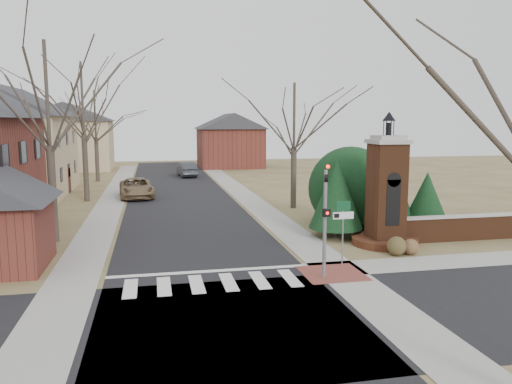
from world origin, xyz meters
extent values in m
plane|color=brown|center=(0.00, 0.00, 0.00)|extent=(120.00, 120.00, 0.00)
cube|color=black|center=(0.00, 22.00, 0.01)|extent=(8.00, 70.00, 0.01)
cube|color=black|center=(0.00, -3.00, 0.01)|extent=(120.00, 8.00, 0.01)
cube|color=silver|center=(0.00, 0.80, 0.01)|extent=(8.00, 2.20, 0.02)
cube|color=silver|center=(0.00, 2.30, 0.01)|extent=(8.00, 0.35, 0.02)
cube|color=gray|center=(5.20, 22.00, 0.01)|extent=(2.00, 60.00, 0.02)
cube|color=gray|center=(-5.20, 22.00, 0.01)|extent=(2.00, 60.00, 0.02)
cube|color=brown|center=(4.80, 1.00, 0.01)|extent=(2.40, 2.40, 0.02)
cylinder|color=slate|center=(4.30, 0.60, 2.10)|extent=(0.14, 0.14, 4.20)
imported|color=black|center=(4.30, 0.60, 4.05)|extent=(0.15, 0.18, 0.90)
sphere|color=#FF0C05|center=(4.30, 0.38, 4.35)|extent=(0.14, 0.14, 0.14)
cube|color=black|center=(4.30, 0.42, 2.60)|extent=(0.28, 0.16, 0.30)
sphere|color=#FF0C05|center=(4.30, 0.33, 2.60)|extent=(0.11, 0.11, 0.11)
cylinder|color=slate|center=(5.60, 2.00, 1.30)|extent=(0.06, 0.06, 2.60)
cube|color=silver|center=(5.60, 1.98, 2.15)|extent=(0.90, 0.03, 0.30)
cube|color=black|center=(5.30, 1.97, 2.15)|extent=(0.22, 0.02, 0.18)
cube|color=#0E4122|center=(5.60, 1.98, 2.55)|extent=(0.60, 0.03, 0.40)
cylinder|color=#532C18|center=(9.00, 5.00, 0.18)|extent=(3.20, 3.20, 0.36)
cube|color=#532C18|center=(9.00, 5.00, 2.50)|extent=(1.50, 1.50, 5.00)
cube|color=black|center=(9.00, 4.28, 2.20)|extent=(0.70, 0.10, 2.20)
cube|color=gray|center=(9.00, 5.00, 5.05)|extent=(1.70, 1.70, 0.20)
cube|color=gray|center=(9.00, 5.00, 5.25)|extent=(1.30, 1.30, 0.20)
cylinder|color=black|center=(9.00, 5.00, 5.65)|extent=(0.20, 0.20, 0.60)
cone|color=black|center=(9.00, 5.00, 6.25)|extent=(0.64, 0.64, 0.45)
cube|color=#532C18|center=(13.50, 5.00, 0.60)|extent=(7.50, 0.40, 1.20)
cube|color=gray|center=(13.50, 5.00, 1.25)|extent=(7.50, 0.50, 0.10)
cube|color=#CCB188|center=(-13.50, 27.00, 3.20)|extent=(9.00, 12.00, 6.40)
cube|color=#CCB188|center=(-12.00, 48.00, 3.00)|extent=(10.00, 8.00, 6.00)
cube|color=#CCB188|center=(-14.80, 46.40, 6.99)|extent=(0.75, 0.75, 3.08)
cube|color=#5F291F|center=(8.00, 48.00, 2.50)|extent=(8.00, 8.00, 5.00)
cube|color=#5F291F|center=(5.76, 46.40, 5.90)|extent=(0.75, 0.75, 2.80)
cylinder|color=#473D33|center=(7.20, 7.00, 0.25)|extent=(0.20, 0.20, 0.50)
cone|color=black|center=(7.20, 7.00, 2.30)|extent=(2.80, 2.80, 3.60)
cylinder|color=#473D33|center=(10.50, 8.20, 0.25)|extent=(0.20, 0.20, 0.50)
cone|color=black|center=(10.50, 8.20, 2.60)|extent=(3.40, 3.40, 4.20)
cylinder|color=#473D33|center=(12.50, 7.20, 0.25)|extent=(0.20, 0.20, 0.50)
cone|color=black|center=(12.50, 7.20, 1.90)|extent=(2.40, 2.40, 2.80)
sphere|color=black|center=(9.00, 9.50, 2.40)|extent=(4.80, 4.80, 4.80)
cylinder|color=#473D33|center=(-7.00, 9.00, 2.42)|extent=(0.40, 0.40, 4.83)
cylinder|color=#473D33|center=(-7.00, 22.00, 2.52)|extent=(0.40, 0.40, 5.04)
cylinder|color=#473D33|center=(-7.50, 35.00, 2.21)|extent=(0.40, 0.40, 4.41)
cylinder|color=#473D33|center=(7.50, 16.00, 2.10)|extent=(0.40, 0.40, 4.20)
imported|color=brown|center=(-3.37, 23.13, 0.76)|extent=(2.95, 5.68, 1.53)
imported|color=#3A3D43|center=(1.60, 37.47, 0.78)|extent=(2.10, 4.86, 1.56)
sphere|color=#4F4224|center=(8.60, 3.00, 0.44)|extent=(0.87, 0.87, 0.87)
sphere|color=brown|center=(9.30, 3.00, 0.36)|extent=(0.73, 0.73, 0.73)
camera|label=1|loc=(-2.10, -17.14, 6.03)|focal=35.00mm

